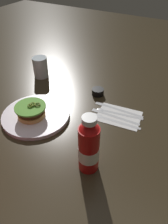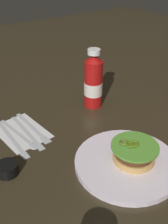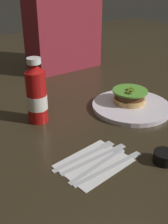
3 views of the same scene
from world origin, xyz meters
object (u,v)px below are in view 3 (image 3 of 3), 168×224
(dinner_plate, at_px, (131,106))
(butter_knife, at_px, (113,165))
(ketchup_bottle, at_px, (37,95))
(spoon_utensil, at_px, (106,159))
(steak_knife, at_px, (99,156))
(fork_utensil, at_px, (90,152))
(diner_person, at_px, (63,19))
(burger_sandwich, at_px, (130,96))
(condiment_cup, at_px, (164,157))
(napkin, at_px, (94,163))

(dinner_plate, relative_size, butter_knife, 1.28)
(ketchup_bottle, height_order, spoon_utensil, ketchup_bottle)
(steak_knife, bearing_deg, fork_utensil, 110.90)
(spoon_utensil, bearing_deg, diner_person, 65.49)
(burger_sandwich, bearing_deg, condiment_cup, -118.54)
(ketchup_bottle, distance_m, condiment_cup, 0.41)
(burger_sandwich, xyz_separation_m, condiment_cup, (-0.15, -0.28, -0.02))
(burger_sandwich, relative_size, diner_person, 0.23)
(spoon_utensil, relative_size, fork_utensil, 0.98)
(ketchup_bottle, height_order, napkin, ketchup_bottle)
(butter_knife, bearing_deg, spoon_utensil, 90.00)
(condiment_cup, bearing_deg, spoon_utensil, 141.68)
(diner_person, bearing_deg, ketchup_bottle, -131.04)
(spoon_utensil, height_order, diner_person, diner_person)
(butter_knife, relative_size, fork_utensil, 1.07)
(burger_sandwich, relative_size, steak_knife, 0.59)
(spoon_utensil, relative_size, diner_person, 0.37)
(fork_utensil, distance_m, diner_person, 0.76)
(ketchup_bottle, xyz_separation_m, fork_utensil, (0.02, -0.24, -0.08))
(dinner_plate, distance_m, diner_person, 0.56)
(ketchup_bottle, distance_m, butter_knife, 0.33)
(fork_utensil, bearing_deg, ketchup_bottle, 95.64)
(diner_person, bearing_deg, spoon_utensil, -114.51)
(steak_knife, relative_size, fork_utensil, 1.04)
(butter_knife, bearing_deg, steak_knife, 97.02)
(napkin, distance_m, diner_person, 0.80)
(dinner_plate, bearing_deg, fork_utensil, -155.18)
(spoon_utensil, bearing_deg, ketchup_bottle, 97.89)
(butter_knife, bearing_deg, napkin, 129.89)
(dinner_plate, distance_m, ketchup_bottle, 0.33)
(condiment_cup, xyz_separation_m, fork_utensil, (-0.13, 0.14, -0.01))
(napkin, height_order, diner_person, diner_person)
(ketchup_bottle, xyz_separation_m, spoon_utensil, (0.04, -0.28, -0.08))
(diner_person, bearing_deg, condiment_cup, -104.49)
(condiment_cup, xyz_separation_m, napkin, (-0.14, 0.10, -0.01))
(fork_utensil, xyz_separation_m, diner_person, (0.33, 0.64, 0.22))
(ketchup_bottle, relative_size, butter_knife, 0.97)
(ketchup_bottle, distance_m, steak_knife, 0.28)
(napkin, height_order, spoon_utensil, spoon_utensil)
(spoon_utensil, distance_m, diner_person, 0.79)
(burger_sandwich, xyz_separation_m, diner_person, (0.05, 0.50, 0.19))
(diner_person, bearing_deg, steak_knife, -115.59)
(napkin, relative_size, spoon_utensil, 0.89)
(spoon_utensil, distance_m, steak_knife, 0.02)
(burger_sandwich, relative_size, condiment_cup, 2.21)
(dinner_plate, bearing_deg, ketchup_bottle, 159.63)
(dinner_plate, relative_size, fork_utensil, 1.36)
(burger_sandwich, height_order, napkin, burger_sandwich)
(diner_person, bearing_deg, fork_utensil, -117.15)
(butter_knife, xyz_separation_m, diner_person, (0.31, 0.72, 0.22))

